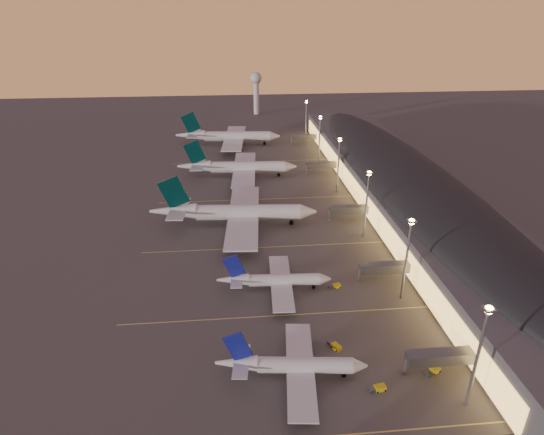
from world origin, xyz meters
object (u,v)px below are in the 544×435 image
at_px(radar_tower, 256,86).
at_px(baggage_tug_a, 378,388).
at_px(airliner_narrow_north, 274,280).
at_px(baggage_tug_b, 433,371).
at_px(airliner_narrow_south, 292,365).
at_px(airliner_wide_far, 228,136).
at_px(airliner_wide_near, 234,213).
at_px(baggage_tug_c, 335,286).
at_px(airliner_wide_mid, 238,167).
at_px(baggage_tug_d, 335,346).

distance_m(radar_tower, baggage_tug_a, 295.03).
distance_m(airliner_narrow_north, baggage_tug_b, 51.02).
relative_size(airliner_narrow_south, airliner_wide_far, 0.54).
relative_size(airliner_wide_near, baggage_tug_c, 17.03).
xyz_separation_m(airliner_wide_mid, baggage_tug_d, (20.91, -130.48, -4.42)).
relative_size(airliner_narrow_south, airliner_narrow_north, 1.02).
bearing_deg(radar_tower, airliner_narrow_north, -92.45).
height_order(airliner_narrow_north, airliner_wide_far, airliner_wide_far).
bearing_deg(baggage_tug_a, airliner_wide_near, 99.86).
xyz_separation_m(airliner_wide_far, baggage_tug_c, (31.15, -163.33, -4.86)).
height_order(airliner_wide_near, airliner_wide_far, airliner_wide_near).
distance_m(airliner_wide_near, baggage_tug_b, 95.88).
distance_m(airliner_narrow_south, airliner_wide_near, 83.36).
distance_m(airliner_narrow_north, radar_tower, 252.77).
height_order(baggage_tug_a, baggage_tug_c, baggage_tug_a).
height_order(radar_tower, baggage_tug_a, radar_tower).
relative_size(airliner_wide_mid, baggage_tug_b, 14.98).
xyz_separation_m(airliner_wide_mid, radar_tower, (19.12, 148.89, 16.92)).
xyz_separation_m(airliner_narrow_north, airliner_wide_far, (-12.51, 162.49, 2.15)).
xyz_separation_m(baggage_tug_a, baggage_tug_b, (14.67, 4.12, -0.02)).
bearing_deg(baggage_tug_c, airliner_wide_far, 89.42).
distance_m(airliner_wide_mid, baggage_tug_d, 132.22).
distance_m(airliner_narrow_south, airliner_narrow_north, 36.17).
relative_size(airliner_narrow_south, baggage_tug_a, 8.63).
distance_m(baggage_tug_b, baggage_tug_c, 40.27).
relative_size(radar_tower, baggage_tug_c, 8.50).
bearing_deg(baggage_tug_b, airliner_narrow_south, 151.48).
bearing_deg(airliner_wide_far, baggage_tug_c, -74.36).
bearing_deg(airliner_narrow_north, airliner_wide_far, 97.55).
xyz_separation_m(airliner_wide_far, radar_tower, (23.27, 89.36, 16.52)).
height_order(airliner_wide_mid, airliner_wide_far, airliner_wide_far).
height_order(airliner_narrow_south, baggage_tug_c, airliner_narrow_south).
bearing_deg(radar_tower, baggage_tug_d, -89.63).
distance_m(airliner_wide_far, baggage_tug_d, 191.72).
xyz_separation_m(airliner_wide_near, baggage_tug_d, (23.80, -73.88, -4.82)).
bearing_deg(airliner_wide_near, radar_tower, 88.09).
distance_m(airliner_narrow_north, airliner_wide_near, 47.75).
relative_size(airliner_narrow_north, baggage_tug_b, 8.63).
bearing_deg(baggage_tug_d, airliner_wide_near, 168.11).
relative_size(airliner_narrow_south, baggage_tug_b, 8.78).
relative_size(airliner_wide_mid, baggage_tug_d, 14.36).
bearing_deg(baggage_tug_d, airliner_wide_far, 157.77).
distance_m(airliner_narrow_south, radar_tower, 288.81).
bearing_deg(baggage_tug_a, baggage_tug_b, 6.66).
distance_m(airliner_wide_far, radar_tower, 93.80).
distance_m(airliner_wide_near, baggage_tug_a, 93.81).
bearing_deg(airliner_wide_near, airliner_wide_far, 94.83).
bearing_deg(radar_tower, airliner_wide_far, -104.60).
bearing_deg(baggage_tug_b, baggage_tug_d, 128.21).
bearing_deg(radar_tower, baggage_tug_c, -88.21).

